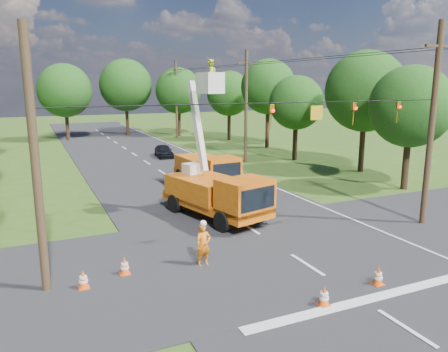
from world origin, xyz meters
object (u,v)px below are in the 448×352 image
second_truck (207,169)px  pole_right_mid (246,106)px  traffic_cone_5 (83,279)px  pole_right_near (432,124)px  pole_right_far (176,99)px  tree_far_a (65,91)px  traffic_cone_3 (259,190)px  traffic_cone_7 (223,174)px  traffic_cone_4 (125,266)px  tree_right_c (296,103)px  traffic_cone_2 (254,204)px  pole_left (35,163)px  tree_far_b (126,85)px  traffic_cone_1 (378,276)px  distant_car (164,151)px  tree_right_b (366,92)px  tree_far_c (179,91)px  tree_right_d (268,87)px  tree_right_e (229,94)px  traffic_cone_0 (324,296)px  tree_right_a (411,107)px  ground_worker (203,245)px  bucket_truck (217,187)px

second_truck → pole_right_mid: pole_right_mid is taller
traffic_cone_5 → pole_right_near: size_ratio=0.07×
pole_right_far → tree_far_a: (-13.50, 3.00, 1.08)m
second_truck → traffic_cone_3: size_ratio=9.06×
traffic_cone_3 → traffic_cone_7: size_ratio=1.00×
traffic_cone_4 → tree_right_c: bearing=43.4°
tree_far_a → traffic_cone_7: bearing=-73.6°
pole_right_mid → traffic_cone_7: bearing=-129.6°
traffic_cone_2 → pole_left: (-11.30, -5.76, 4.14)m
tree_far_a → tree_far_b: 8.27m
traffic_cone_1 → pole_right_far: pole_right_far is taller
pole_right_mid → tree_far_b: 25.65m
distant_car → pole_left: 28.27m
pole_right_mid → tree_far_a: 26.69m
traffic_cone_3 → pole_right_far: 32.16m
pole_right_near → tree_right_b: size_ratio=1.04×
tree_far_c → traffic_cone_2: bearing=-102.0°
tree_far_a → tree_far_b: size_ratio=0.92×
pole_right_mid → traffic_cone_4: bearing=-127.5°
tree_right_d → tree_right_e: size_ratio=1.12×
traffic_cone_5 → tree_far_b: bearing=76.0°
tree_right_c → tree_far_c: (-3.70, 23.00, 0.75)m
traffic_cone_1 → tree_far_b: size_ratio=0.07×
pole_right_near → pole_right_mid: bearing=90.0°
traffic_cone_0 → pole_right_near: 12.00m
traffic_cone_2 → tree_right_e: size_ratio=0.08×
tree_right_a → tree_far_b: (-10.50, 39.00, 1.25)m
tree_far_b → second_truck: bearing=-92.6°
traffic_cone_1 → tree_right_d: size_ratio=0.07×
pole_right_near → tree_right_b: bearing=61.6°
tree_right_c → tree_far_c: tree_far_c is taller
ground_worker → pole_right_far: bearing=67.8°
traffic_cone_5 → tree_right_a: (21.81, 6.44, 5.20)m
tree_right_b → tree_right_e: (-1.20, 23.00, -0.62)m
tree_far_a → pole_left: bearing=-96.0°
distant_car → pole_right_far: pole_right_far is taller
traffic_cone_1 → pole_right_near: 9.70m
traffic_cone_5 → ground_worker: bearing=2.0°
traffic_cone_4 → tree_far_c: 45.28m
distant_car → traffic_cone_2: (-0.51, -19.62, -0.25)m
pole_right_mid → pole_left: size_ratio=1.11×
tree_far_b → traffic_cone_4: bearing=-102.3°
bucket_truck → pole_left: pole_left is taller
traffic_cone_7 → tree_right_b: (11.47, -2.00, 6.08)m
tree_right_a → tree_right_c: 13.01m
bucket_truck → tree_right_a: 14.80m
traffic_cone_2 → tree_right_d: bearing=58.5°
traffic_cone_3 → tree_right_c: tree_right_c is taller
second_truck → ground_worker: bearing=-116.6°
traffic_cone_2 → tree_right_d: (13.00, 21.24, 6.32)m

